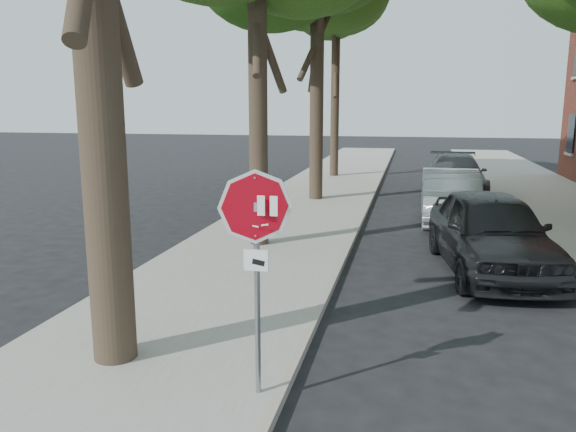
{
  "coord_description": "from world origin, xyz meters",
  "views": [
    {
      "loc": [
        0.93,
        -5.81,
        3.39
      ],
      "look_at": [
        -0.54,
        0.88,
        2.05
      ],
      "focal_mm": 35.0,
      "sensor_mm": 36.0,
      "label": 1
    }
  ],
  "objects_px": {
    "car_a": "(491,232)",
    "stop_sign": "(256,240)",
    "car_c": "(455,175)",
    "car_b": "(450,196)",
    "tree_far": "(336,22)"
  },
  "relations": [
    {
      "from": "car_a",
      "to": "car_c",
      "type": "xyz_separation_m",
      "value": [
        0.0,
        10.42,
        -0.06
      ]
    },
    {
      "from": "tree_far",
      "to": "car_a",
      "type": "distance_m",
      "value": 17.1
    },
    {
      "from": "tree_far",
      "to": "car_a",
      "type": "bearing_deg",
      "value": -70.41
    },
    {
      "from": "car_a",
      "to": "car_b",
      "type": "height_order",
      "value": "car_a"
    },
    {
      "from": "stop_sign",
      "to": "tree_far",
      "type": "height_order",
      "value": "tree_far"
    },
    {
      "from": "stop_sign",
      "to": "car_c",
      "type": "relative_size",
      "value": 0.49
    },
    {
      "from": "stop_sign",
      "to": "tree_far",
      "type": "distance_m",
      "value": 21.88
    },
    {
      "from": "tree_far",
      "to": "car_c",
      "type": "bearing_deg",
      "value": -40.43
    },
    {
      "from": "car_b",
      "to": "car_c",
      "type": "xyz_separation_m",
      "value": [
        0.5,
        5.32,
        0.01
      ]
    },
    {
      "from": "car_a",
      "to": "stop_sign",
      "type": "bearing_deg",
      "value": -125.82
    },
    {
      "from": "car_c",
      "to": "car_b",
      "type": "bearing_deg",
      "value": -94.57
    },
    {
      "from": "stop_sign",
      "to": "car_b",
      "type": "distance_m",
      "value": 11.69
    },
    {
      "from": "car_c",
      "to": "tree_far",
      "type": "bearing_deg",
      "value": 140.33
    },
    {
      "from": "stop_sign",
      "to": "car_b",
      "type": "relative_size",
      "value": 0.56
    },
    {
      "from": "car_a",
      "to": "car_c",
      "type": "distance_m",
      "value": 10.42
    }
  ]
}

